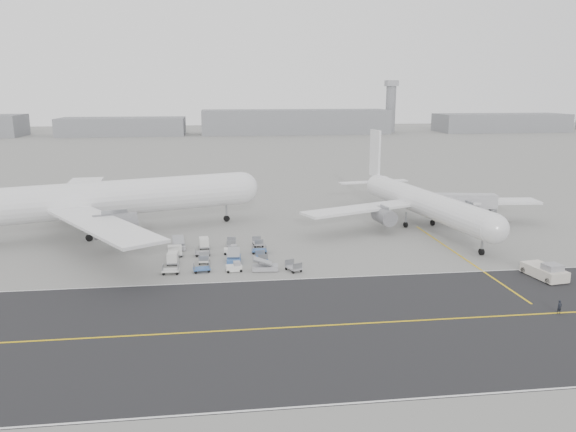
{
  "coord_description": "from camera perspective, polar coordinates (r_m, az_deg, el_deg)",
  "views": [
    {
      "loc": [
        -7.65,
        -74.77,
        25.42
      ],
      "look_at": [
        3.58,
        12.0,
        5.74
      ],
      "focal_mm": 35.0,
      "sensor_mm": 36.0,
      "label": 1
    }
  ],
  "objects": [
    {
      "name": "airliner_b",
      "position": [
        108.7,
        13.35,
        1.43
      ],
      "size": [
        47.87,
        48.74,
        16.89
      ],
      "rotation": [
        0.0,
        0.0,
        0.15
      ],
      "color": "white",
      "rests_on": "ground"
    },
    {
      "name": "ground_crew_a",
      "position": [
        73.07,
        25.87,
        -8.32
      ],
      "size": [
        0.67,
        0.5,
        1.65
      ],
      "primitive_type": "imported",
      "rotation": [
        0.0,
        0.0,
        0.19
      ],
      "color": "black",
      "rests_on": "ground"
    },
    {
      "name": "pushback_tug",
      "position": [
        85.46,
        24.67,
        -5.13
      ],
      "size": [
        3.99,
        8.55,
        2.41
      ],
      "rotation": [
        0.0,
        0.0,
        0.15
      ],
      "color": "beige",
      "rests_on": "ground"
    },
    {
      "name": "stray_dolly",
      "position": [
        81.06,
        0.57,
        -5.6
      ],
      "size": [
        2.37,
        2.86,
        1.52
      ],
      "primitive_type": null,
      "rotation": [
        0.0,
        0.0,
        0.41
      ],
      "color": "silver",
      "rests_on": "ground"
    },
    {
      "name": "jet_bridge",
      "position": [
        113.0,
        16.79,
        1.33
      ],
      "size": [
        16.36,
        5.99,
        6.1
      ],
      "rotation": [
        0.0,
        0.0,
        -0.2
      ],
      "color": "gray",
      "rests_on": "ground"
    },
    {
      "name": "ground",
      "position": [
        79.34,
        -1.46,
        -6.02
      ],
      "size": [
        700.0,
        700.0,
        0.0
      ],
      "primitive_type": "plane",
      "color": "gray",
      "rests_on": "ground"
    },
    {
      "name": "horizon_buildings",
      "position": [
        337.84,
        -0.97,
        8.36
      ],
      "size": [
        520.0,
        28.0,
        28.0
      ],
      "primitive_type": null,
      "color": "gray",
      "rests_on": "ground"
    },
    {
      "name": "airliner_a",
      "position": [
        104.86,
        -19.79,
        1.51
      ],
      "size": [
        62.99,
        61.79,
        22.52
      ],
      "rotation": [
        0.0,
        0.0,
        1.89
      ],
      "color": "white",
      "rests_on": "ground"
    },
    {
      "name": "control_tower",
      "position": [
        356.53,
        10.39,
        11.0
      ],
      "size": [
        7.0,
        7.0,
        31.25
      ],
      "color": "gray",
      "rests_on": "ground"
    },
    {
      "name": "taxiway",
      "position": [
        63.49,
        4.86,
        -10.97
      ],
      "size": [
        220.0,
        59.0,
        0.03
      ],
      "color": "#262628",
      "rests_on": "ground"
    },
    {
      "name": "gse_cluster",
      "position": [
        87.51,
        -7.1,
        -4.31
      ],
      "size": [
        21.38,
        20.66,
        1.85
      ],
      "primitive_type": null,
      "rotation": [
        0.0,
        0.0,
        0.03
      ],
      "color": "#9D9DA2",
      "rests_on": "ground"
    }
  ]
}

